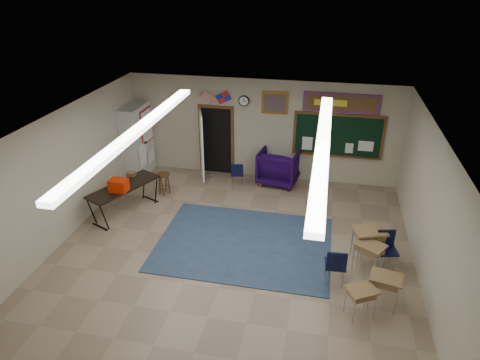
% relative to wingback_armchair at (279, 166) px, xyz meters
% --- Properties ---
extents(floor, '(9.00, 9.00, 0.00)m').
position_rel_wingback_armchair_xyz_m(floor, '(-0.58, -4.15, -0.52)').
color(floor, gray).
rests_on(floor, ground).
extents(back_wall, '(8.00, 0.04, 3.00)m').
position_rel_wingback_armchair_xyz_m(back_wall, '(-0.58, 0.35, 0.98)').
color(back_wall, '#A8A288').
rests_on(back_wall, floor).
extents(left_wall, '(0.04, 9.00, 3.00)m').
position_rel_wingback_armchair_xyz_m(left_wall, '(-4.58, -4.15, 0.98)').
color(left_wall, '#A8A288').
rests_on(left_wall, floor).
extents(right_wall, '(0.04, 9.00, 3.00)m').
position_rel_wingback_armchair_xyz_m(right_wall, '(3.42, -4.15, 0.98)').
color(right_wall, '#A8A288').
rests_on(right_wall, floor).
extents(ceiling, '(8.00, 9.00, 0.04)m').
position_rel_wingback_armchair_xyz_m(ceiling, '(-0.58, -4.15, 2.48)').
color(ceiling, white).
rests_on(ceiling, back_wall).
extents(area_rug, '(4.00, 3.00, 0.02)m').
position_rel_wingback_armchair_xyz_m(area_rug, '(-0.38, -3.35, -0.51)').
color(area_rug, '#344C64').
rests_on(area_rug, floor).
extents(fluorescent_strips, '(3.86, 6.00, 0.10)m').
position_rel_wingback_armchair_xyz_m(fluorescent_strips, '(-0.58, -4.15, 2.42)').
color(fluorescent_strips, white).
rests_on(fluorescent_strips, ceiling).
extents(doorway, '(1.10, 0.89, 2.16)m').
position_rel_wingback_armchair_xyz_m(doorway, '(-2.09, 0.20, 0.54)').
color(doorway, black).
rests_on(doorway, back_wall).
extents(chalkboard, '(2.55, 0.14, 1.30)m').
position_rel_wingback_armchair_xyz_m(chalkboard, '(1.62, 0.31, 0.94)').
color(chalkboard, brown).
rests_on(chalkboard, back_wall).
extents(bulletin_board, '(2.10, 0.05, 0.55)m').
position_rel_wingback_armchair_xyz_m(bulletin_board, '(1.62, 0.32, 1.93)').
color(bulletin_board, red).
rests_on(bulletin_board, back_wall).
extents(framed_art_print, '(0.75, 0.05, 0.65)m').
position_rel_wingback_armchair_xyz_m(framed_art_print, '(-0.23, 0.32, 1.83)').
color(framed_art_print, '#9F681E').
rests_on(framed_art_print, back_wall).
extents(wall_clock, '(0.32, 0.05, 0.32)m').
position_rel_wingback_armchair_xyz_m(wall_clock, '(-1.13, 0.32, 1.83)').
color(wall_clock, black).
rests_on(wall_clock, back_wall).
extents(wall_flags, '(1.16, 0.06, 0.70)m').
position_rel_wingback_armchair_xyz_m(wall_flags, '(-1.98, 0.29, 1.96)').
color(wall_flags, red).
rests_on(wall_flags, back_wall).
extents(storage_cabinet, '(0.59, 1.25, 2.20)m').
position_rel_wingback_armchair_xyz_m(storage_cabinet, '(-4.30, -0.30, 0.58)').
color(storage_cabinet, '#BAB9B4').
rests_on(storage_cabinet, floor).
extents(wingback_armchair, '(1.27, 1.30, 1.04)m').
position_rel_wingback_armchair_xyz_m(wingback_armchair, '(0.00, 0.00, 0.00)').
color(wingback_armchair, '#180535').
rests_on(wingback_armchair, floor).
extents(student_chair_reading, '(0.45, 0.45, 0.76)m').
position_rel_wingback_armchair_xyz_m(student_chair_reading, '(-1.16, -0.49, -0.14)').
color(student_chair_reading, black).
rests_on(student_chair_reading, floor).
extents(student_chair_desk_a, '(0.46, 0.46, 0.88)m').
position_rel_wingback_armchair_xyz_m(student_chair_desk_a, '(1.68, -4.33, -0.08)').
color(student_chair_desk_a, black).
rests_on(student_chair_desk_a, floor).
extents(student_chair_desk_b, '(0.50, 0.50, 0.84)m').
position_rel_wingback_armchair_xyz_m(student_chair_desk_b, '(2.75, -3.60, -0.10)').
color(student_chair_desk_b, black).
rests_on(student_chair_desk_b, floor).
extents(student_desk_front_left, '(0.74, 0.69, 0.71)m').
position_rel_wingback_armchair_xyz_m(student_desk_front_left, '(2.36, -3.83, -0.12)').
color(student_desk_front_left, '#977246').
rests_on(student_desk_front_left, floor).
extents(student_desk_front_right, '(0.78, 0.68, 0.79)m').
position_rel_wingback_armchair_xyz_m(student_desk_front_right, '(2.37, -3.41, -0.08)').
color(student_desk_front_right, '#977246').
rests_on(student_desk_front_right, floor).
extents(student_desk_back_left, '(0.65, 0.60, 0.63)m').
position_rel_wingback_armchair_xyz_m(student_desk_back_left, '(2.15, -5.18, -0.17)').
color(student_desk_back_left, '#977246').
rests_on(student_desk_back_left, floor).
extents(student_desk_back_right, '(0.66, 0.55, 0.69)m').
position_rel_wingback_armchair_xyz_m(student_desk_back_right, '(2.60, -4.81, -0.13)').
color(student_desk_back_right, '#977246').
rests_on(student_desk_back_right, floor).
extents(folding_table, '(1.38, 2.05, 1.11)m').
position_rel_wingback_armchair_xyz_m(folding_table, '(-3.68, -2.63, -0.08)').
color(folding_table, black).
rests_on(folding_table, floor).
extents(wooden_stool, '(0.36, 0.36, 0.63)m').
position_rel_wingback_armchair_xyz_m(wooden_stool, '(-3.08, -1.40, -0.20)').
color(wooden_stool, '#543119').
rests_on(wooden_stool, floor).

